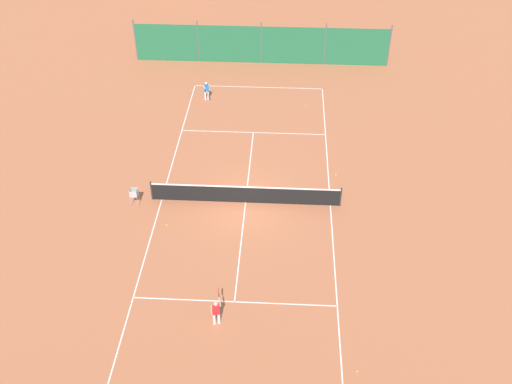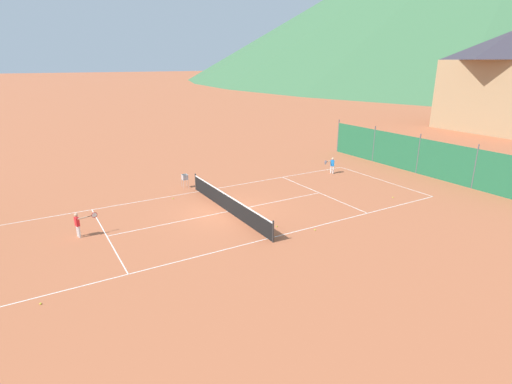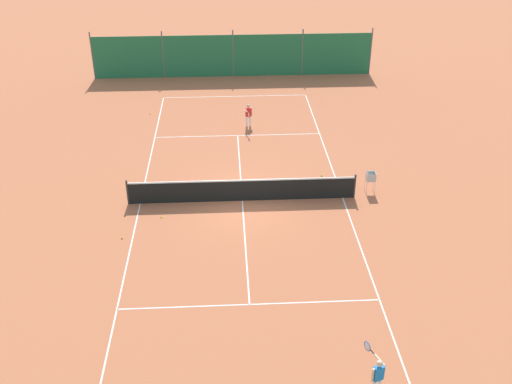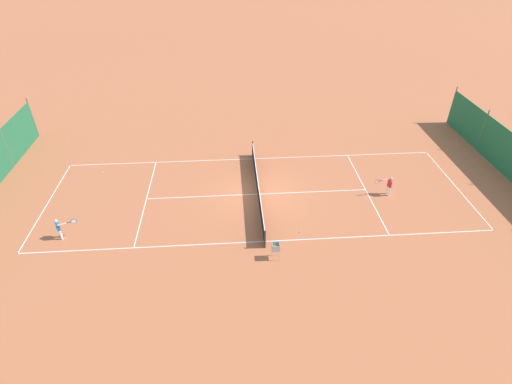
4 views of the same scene
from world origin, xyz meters
The scene contains 11 objects.
ground_plane centered at (0.00, 0.00, 0.00)m, with size 600.00×600.00×0.00m, color #B7603D.
court_line_markings centered at (0.00, 0.00, 0.00)m, with size 8.25×23.85×0.01m.
tennis_net centered at (0.00, 0.00, 0.50)m, with size 9.18×0.08×1.06m.
player_far_service centered at (-0.59, -7.48, 0.70)m, with size 0.40×1.04×1.19m.
player_near_service centered at (-3.10, 10.08, 0.69)m, with size 0.38×1.03×1.19m.
tennis_ball_service_box centered at (4.48, 2.49, 0.03)m, with size 0.07×0.07×0.07m, color #CCE033.
tennis_ball_mid_court centered at (-3.52, -1.90, 0.03)m, with size 0.07×0.07×0.07m, color #CCE033.
tennis_ball_alley_right centered at (4.63, -9.46, 0.03)m, with size 0.07×0.07×0.07m, color #CCE033.
tennis_ball_far_corner centered at (3.16, 1.12, 0.03)m, with size 0.07×0.07×0.07m, color #CCE033.
tennis_ball_alley_left centered at (3.03, 9.60, 0.03)m, with size 0.07×0.07×0.07m, color #CCE033.
ball_hopper centered at (-5.31, -0.43, 0.66)m, with size 0.36×0.36×0.89m.
Camera 4 is at (-18.91, 1.48, 13.41)m, focal length 28.00 mm.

